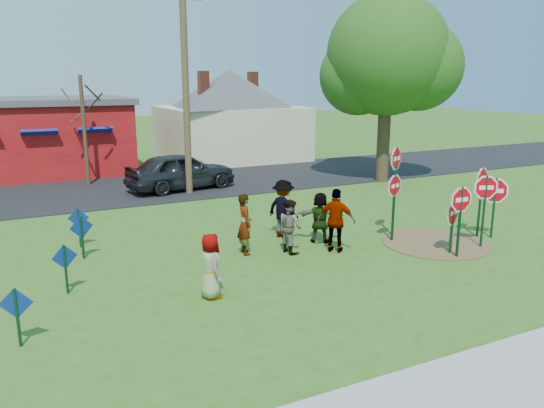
{
  "coord_description": "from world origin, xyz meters",
  "views": [
    {
      "loc": [
        -6.77,
        -12.55,
        4.88
      ],
      "look_at": [
        0.09,
        1.29,
        1.21
      ],
      "focal_mm": 35.0,
      "sensor_mm": 36.0,
      "label": 1
    }
  ],
  "objects_px": {
    "stop_sign_c": "(485,195)",
    "utility_pole": "(185,80)",
    "stop_sign_a": "(461,206)",
    "leafy_tree": "(390,61)",
    "stop_sign_b": "(396,168)",
    "person_a": "(211,266)",
    "suv": "(181,171)",
    "stop_sign_d": "(482,185)",
    "person_b": "(245,224)"
  },
  "relations": [
    {
      "from": "person_b",
      "to": "utility_pole",
      "type": "height_order",
      "value": "utility_pole"
    },
    {
      "from": "stop_sign_b",
      "to": "stop_sign_c",
      "type": "distance_m",
      "value": 2.7
    },
    {
      "from": "stop_sign_d",
      "to": "leafy_tree",
      "type": "distance_m",
      "value": 10.28
    },
    {
      "from": "stop_sign_b",
      "to": "suv",
      "type": "distance_m",
      "value": 10.72
    },
    {
      "from": "stop_sign_a",
      "to": "suv",
      "type": "relative_size",
      "value": 0.44
    },
    {
      "from": "stop_sign_a",
      "to": "suv",
      "type": "bearing_deg",
      "value": 110.87
    },
    {
      "from": "stop_sign_d",
      "to": "stop_sign_b",
      "type": "bearing_deg",
      "value": 135.06
    },
    {
      "from": "stop_sign_c",
      "to": "suv",
      "type": "height_order",
      "value": "stop_sign_c"
    },
    {
      "from": "stop_sign_b",
      "to": "utility_pole",
      "type": "xyz_separation_m",
      "value": [
        -3.82,
        8.97,
        2.62
      ]
    },
    {
      "from": "stop_sign_d",
      "to": "person_b",
      "type": "xyz_separation_m",
      "value": [
        -7.25,
        1.72,
        -0.8
      ]
    },
    {
      "from": "person_b",
      "to": "leafy_tree",
      "type": "distance_m",
      "value": 13.61
    },
    {
      "from": "stop_sign_b",
      "to": "utility_pole",
      "type": "relative_size",
      "value": 0.33
    },
    {
      "from": "suv",
      "to": "leafy_tree",
      "type": "distance_m",
      "value": 10.91
    },
    {
      "from": "leafy_tree",
      "to": "stop_sign_a",
      "type": "bearing_deg",
      "value": -117.94
    },
    {
      "from": "person_b",
      "to": "leafy_tree",
      "type": "height_order",
      "value": "leafy_tree"
    },
    {
      "from": "stop_sign_c",
      "to": "stop_sign_d",
      "type": "relative_size",
      "value": 0.98
    },
    {
      "from": "suv",
      "to": "utility_pole",
      "type": "height_order",
      "value": "utility_pole"
    },
    {
      "from": "person_a",
      "to": "stop_sign_b",
      "type": "bearing_deg",
      "value": -75.24
    },
    {
      "from": "stop_sign_a",
      "to": "utility_pole",
      "type": "relative_size",
      "value": 0.23
    },
    {
      "from": "stop_sign_a",
      "to": "stop_sign_c",
      "type": "xyz_separation_m",
      "value": [
        1.32,
        0.37,
        0.12
      ]
    },
    {
      "from": "stop_sign_c",
      "to": "leafy_tree",
      "type": "bearing_deg",
      "value": 90.67
    },
    {
      "from": "stop_sign_a",
      "to": "person_b",
      "type": "xyz_separation_m",
      "value": [
        -5.17,
        2.93,
        -0.6
      ]
    },
    {
      "from": "person_a",
      "to": "utility_pole",
      "type": "distance_m",
      "value": 12.1
    },
    {
      "from": "stop_sign_b",
      "to": "stop_sign_d",
      "type": "relative_size",
      "value": 1.28
    },
    {
      "from": "suv",
      "to": "stop_sign_d",
      "type": "bearing_deg",
      "value": -160.22
    },
    {
      "from": "suv",
      "to": "utility_pole",
      "type": "distance_m",
      "value": 4.05
    },
    {
      "from": "stop_sign_b",
      "to": "stop_sign_c",
      "type": "height_order",
      "value": "stop_sign_b"
    },
    {
      "from": "stop_sign_b",
      "to": "stop_sign_a",
      "type": "bearing_deg",
      "value": -110.5
    },
    {
      "from": "stop_sign_d",
      "to": "stop_sign_c",
      "type": "bearing_deg",
      "value": -149.15
    },
    {
      "from": "stop_sign_a",
      "to": "leafy_tree",
      "type": "xyz_separation_m",
      "value": [
        5.36,
        10.1,
        4.18
      ]
    },
    {
      "from": "person_a",
      "to": "stop_sign_d",
      "type": "bearing_deg",
      "value": -86.96
    },
    {
      "from": "stop_sign_a",
      "to": "stop_sign_d",
      "type": "distance_m",
      "value": 2.41
    },
    {
      "from": "stop_sign_b",
      "to": "person_b",
      "type": "relative_size",
      "value": 1.7
    },
    {
      "from": "leafy_tree",
      "to": "stop_sign_b",
      "type": "bearing_deg",
      "value": -126.44
    },
    {
      "from": "stop_sign_d",
      "to": "person_a",
      "type": "xyz_separation_m",
      "value": [
        -9.19,
        -0.78,
        -0.92
      ]
    },
    {
      "from": "stop_sign_a",
      "to": "leafy_tree",
      "type": "distance_m",
      "value": 12.17
    },
    {
      "from": "stop_sign_c",
      "to": "person_a",
      "type": "relative_size",
      "value": 1.52
    },
    {
      "from": "leafy_tree",
      "to": "person_b",
      "type": "bearing_deg",
      "value": -145.76
    },
    {
      "from": "stop_sign_b",
      "to": "leafy_tree",
      "type": "xyz_separation_m",
      "value": [
        5.64,
        7.64,
        3.47
      ]
    },
    {
      "from": "person_a",
      "to": "utility_pole",
      "type": "xyz_separation_m",
      "value": [
        3.0,
        11.0,
        4.05
      ]
    },
    {
      "from": "stop_sign_c",
      "to": "suv",
      "type": "bearing_deg",
      "value": 137.84
    },
    {
      "from": "person_a",
      "to": "person_b",
      "type": "bearing_deg",
      "value": -39.51
    },
    {
      "from": "utility_pole",
      "to": "leafy_tree",
      "type": "distance_m",
      "value": 9.59
    },
    {
      "from": "stop_sign_d",
      "to": "utility_pole",
      "type": "relative_size",
      "value": 0.26
    },
    {
      "from": "suv",
      "to": "leafy_tree",
      "type": "relative_size",
      "value": 0.55
    },
    {
      "from": "stop_sign_c",
      "to": "person_a",
      "type": "bearing_deg",
      "value": -157.22
    },
    {
      "from": "person_b",
      "to": "stop_sign_a",
      "type": "bearing_deg",
      "value": -111.46
    },
    {
      "from": "stop_sign_b",
      "to": "utility_pole",
      "type": "bearing_deg",
      "value": 85.93
    },
    {
      "from": "stop_sign_c",
      "to": "utility_pole",
      "type": "height_order",
      "value": "utility_pole"
    },
    {
      "from": "stop_sign_c",
      "to": "person_a",
      "type": "distance_m",
      "value": 8.47
    }
  ]
}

